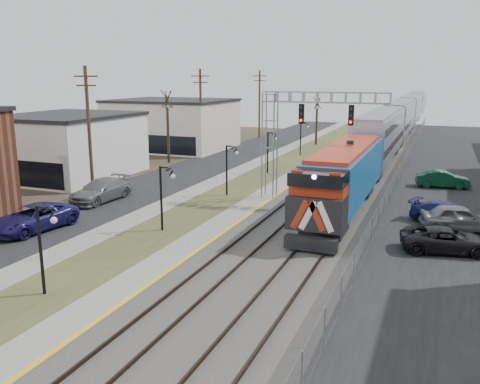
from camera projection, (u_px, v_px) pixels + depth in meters
The scene contains 21 objects.
street_west at pixel (184, 173), 49.07m from camera, with size 7.00×120.00×0.04m, color black.
sidewalk at pixel (227, 176), 47.44m from camera, with size 2.00×120.00×0.08m, color gray.
grass_median at pixel (257, 179), 46.36m from camera, with size 4.00×120.00×0.06m, color #3F4726.
platform at pixel (289, 180), 45.26m from camera, with size 2.00×120.00×0.24m, color gray.
ballast_bed at pixel (345, 185), 43.46m from camera, with size 8.00×120.00×0.20m, color #595651.
platform_edge at pixel (298, 180), 44.91m from camera, with size 0.24×120.00×0.01m, color gold.
track_near at pixel (322, 181), 44.14m from camera, with size 1.58×120.00×0.15m.
track_far at pixel (363, 184), 42.88m from camera, with size 1.58×120.00×0.15m.
train at pixel (401, 118), 76.55m from camera, with size 3.00×108.65×5.33m.
signal_gantry at pixel (292, 127), 36.89m from camera, with size 9.00×1.07×8.15m.
lampposts at pixel (164, 198), 30.79m from camera, with size 0.14×62.14×4.00m.
utility_poles at pixel (89, 131), 39.99m from camera, with size 0.28×80.28×10.00m.
fence at pixel (396, 181), 41.79m from camera, with size 0.04×120.00×1.60m, color gray.
buildings_west at pixel (20, 153), 42.06m from camera, with size 14.00×67.00×7.00m.
bare_trees at pixel (191, 140), 52.43m from camera, with size 12.30×42.30×5.95m.
car_lot_c at pixel (446, 241), 27.04m from camera, with size 2.19×4.74×1.32m, color black.
car_lot_d at pixel (449, 215), 31.98m from camera, with size 1.94×4.77×1.38m, color navy.
car_lot_e at pixel (460, 218), 30.81m from camera, with size 1.86×4.63×1.58m, color slate.
car_lot_f at pixel (443, 180), 42.70m from camera, with size 1.50×4.31×1.42m, color #0C3F25.
car_street_a at pixel (33, 219), 30.82m from camera, with size 2.56×5.56×1.54m, color navy.
car_street_b at pixel (101, 191), 38.07m from camera, with size 2.28×5.60×1.63m, color slate.
Camera 1 is at (11.40, -7.79, 9.26)m, focal length 38.00 mm.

